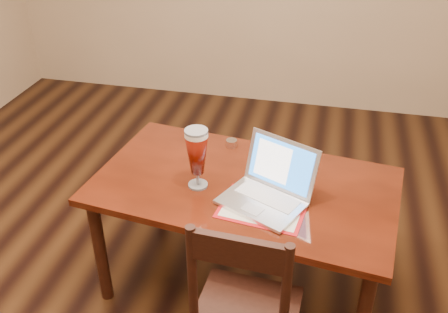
# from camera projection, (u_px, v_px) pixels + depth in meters

# --- Properties ---
(ground) EXTENTS (5.00, 5.00, 0.00)m
(ground) POSITION_uv_depth(u_px,v_px,m) (173.00, 290.00, 2.73)
(ground) COLOR black
(ground) RESTS_ON ground
(dining_table) EXTENTS (1.54, 0.99, 0.98)m
(dining_table) POSITION_uv_depth(u_px,v_px,m) (243.00, 195.00, 2.44)
(dining_table) COLOR #4E180A
(dining_table) RESTS_ON ground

